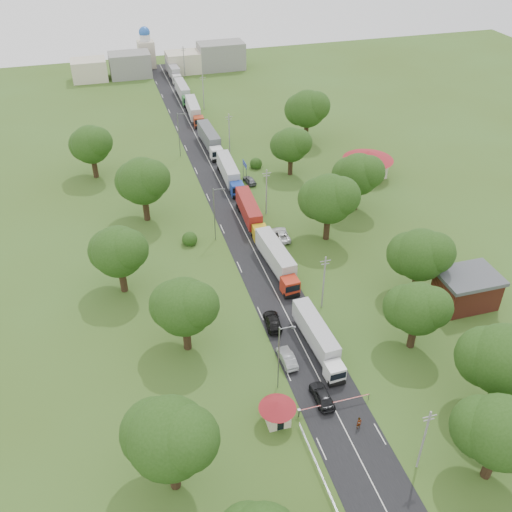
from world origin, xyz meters
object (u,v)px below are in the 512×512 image
object	(u,v)px
truck_0	(318,338)
car_lane_mid	(287,358)
guard_booth	(277,409)
info_sign	(245,167)
boom_barrier	(324,405)
pedestrian_near	(359,423)
car_lane_front	(322,396)

from	to	relation	value
truck_0	car_lane_mid	size ratio (longest dim) A/B	2.99
guard_booth	info_sign	distance (m)	61.27
truck_0	car_lane_mid	xyz separation A→B (m)	(-4.69, -1.21, -1.25)
boom_barrier	pedestrian_near	world-z (taller)	pedestrian_near
guard_booth	info_sign	xyz separation A→B (m)	(12.40, 60.00, 0.84)
car_lane_front	pedestrian_near	world-z (taller)	pedestrian_near
guard_booth	car_lane_mid	size ratio (longest dim) A/B	0.97
car_lane_mid	pedestrian_near	distance (m)	13.11
car_lane_mid	pedestrian_near	world-z (taller)	pedestrian_near
boom_barrier	info_sign	xyz separation A→B (m)	(6.56, 60.00, 2.11)
info_sign	guard_booth	bearing A→B (deg)	-101.68
info_sign	car_lane_front	bearing A→B (deg)	-96.05
info_sign	pedestrian_near	size ratio (longest dim) A/B	2.47
info_sign	truck_0	world-z (taller)	info_sign
info_sign	pedestrian_near	world-z (taller)	info_sign
info_sign	car_lane_mid	xyz separation A→B (m)	(-8.20, -51.21, -2.25)
truck_0	guard_booth	bearing A→B (deg)	-131.63
boom_barrier	car_lane_mid	size ratio (longest dim) A/B	2.03
boom_barrier	guard_booth	world-z (taller)	guard_booth
guard_booth	car_lane_mid	xyz separation A→B (m)	(4.20, 8.79, -1.41)
guard_booth	car_lane_front	distance (m)	6.52
boom_barrier	info_sign	bearing A→B (deg)	83.76
truck_0	info_sign	bearing A→B (deg)	85.98
info_sign	car_lane_mid	bearing A→B (deg)	-99.10
guard_booth	boom_barrier	bearing A→B (deg)	0.01
boom_barrier	truck_0	xyz separation A→B (m)	(3.04, 10.00, 1.11)
boom_barrier	info_sign	world-z (taller)	info_sign
car_lane_front	guard_booth	bearing A→B (deg)	13.28
info_sign	pedestrian_near	distance (m)	63.64
boom_barrier	pedestrian_near	xyz separation A→B (m)	(2.94, -3.50, -0.06)
info_sign	boom_barrier	bearing A→B (deg)	-96.24
boom_barrier	car_lane_front	size ratio (longest dim) A/B	1.92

